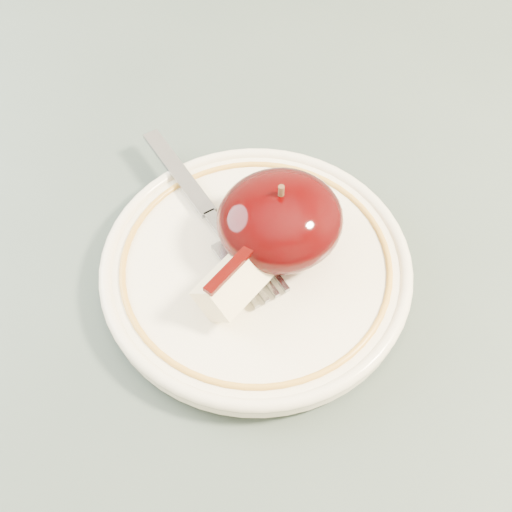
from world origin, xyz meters
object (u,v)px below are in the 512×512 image
object	(u,v)px
table	(223,355)
fork	(210,214)
plate	(256,268)
apple_half	(280,220)

from	to	relation	value
table	fork	size ratio (longest dim) A/B	5.18
plate	apple_half	bearing A→B (deg)	30.21
table	apple_half	world-z (taller)	apple_half
table	plate	xyz separation A→B (m)	(0.03, 0.01, 0.10)
table	apple_half	size ratio (longest dim) A/B	10.62
table	fork	bearing A→B (deg)	78.66
table	plate	distance (m)	0.11
plate	apple_half	xyz separation A→B (m)	(0.02, 0.01, 0.03)
table	fork	distance (m)	0.12
table	fork	world-z (taller)	fork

